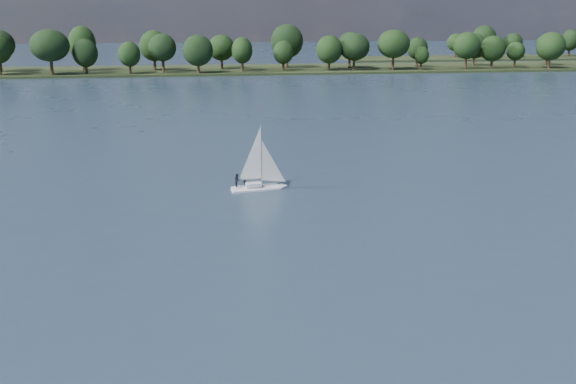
% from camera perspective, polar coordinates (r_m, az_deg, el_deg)
% --- Properties ---
extents(ground, '(700.00, 700.00, 0.00)m').
position_cam_1_polar(ground, '(123.38, -0.38, 6.39)').
color(ground, '#233342').
rests_on(ground, ground).
extents(far_shore, '(660.00, 40.00, 1.50)m').
position_cam_1_polar(far_shore, '(234.06, -4.27, 10.70)').
color(far_shore, black).
rests_on(far_shore, ground).
extents(sailboat, '(6.20, 2.63, 7.90)m').
position_cam_1_polar(sailboat, '(73.75, -2.86, 1.85)').
color(sailboat, white).
rests_on(sailboat, ground).
extents(treeline, '(562.89, 73.66, 17.94)m').
position_cam_1_polar(treeline, '(229.48, -4.93, 12.63)').
color(treeline, black).
rests_on(treeline, ground).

